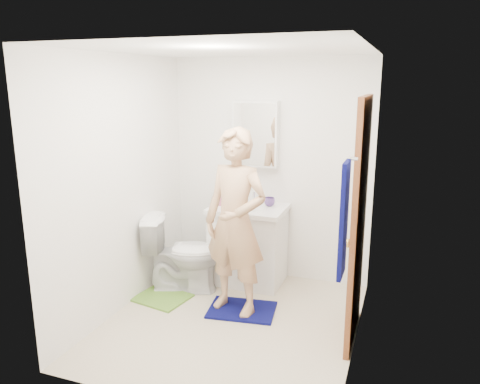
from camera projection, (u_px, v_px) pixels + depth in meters
name	position (u px, v px, depth m)	size (l,w,h in m)	color
floor	(231.00, 323.00, 4.29)	(2.20, 2.40, 0.02)	beige
ceiling	(230.00, 48.00, 3.72)	(2.20, 2.40, 0.02)	white
wall_back	(270.00, 170.00, 5.11)	(2.20, 0.02, 2.40)	white
wall_front	(161.00, 240.00, 2.90)	(2.20, 0.02, 2.40)	white
wall_left	(120.00, 186.00, 4.37)	(0.02, 2.40, 2.40)	white
wall_right	(364.00, 207.00, 3.64)	(0.02, 2.40, 2.40)	white
vanity_cabinet	(248.00, 247.00, 5.08)	(0.75, 0.55, 0.80)	white
countertop	(249.00, 209.00, 4.98)	(0.79, 0.59, 0.05)	white
sink_basin	(249.00, 208.00, 4.98)	(0.40, 0.40, 0.03)	white
faucet	(254.00, 197.00, 5.12)	(0.03, 0.03, 0.12)	silver
medicine_cabinet	(256.00, 134.00, 5.00)	(0.50, 0.12, 0.70)	white
mirror_panel	(254.00, 135.00, 4.95)	(0.46, 0.01, 0.66)	white
door	(359.00, 223.00, 3.83)	(0.05, 0.80, 2.05)	brown
door_knob	(348.00, 243.00, 3.57)	(0.07, 0.07, 0.07)	gold
towel	(344.00, 220.00, 3.13)	(0.03, 0.24, 0.80)	#080A4F
towel_hook	(353.00, 159.00, 3.02)	(0.02, 0.02, 0.06)	silver
toilet	(183.00, 253.00, 4.88)	(0.45, 0.79, 0.81)	white
bath_mat	(242.00, 310.00, 4.49)	(0.63, 0.45, 0.02)	#080A4F
green_rug	(162.00, 298.00, 4.75)	(0.51, 0.43, 0.02)	#659A33
soap_dispenser	(221.00, 196.00, 5.02)	(0.09, 0.10, 0.21)	#AB5067
toothbrush_cup	(269.00, 202.00, 4.99)	(0.12, 0.12, 0.09)	#5D408C
man	(236.00, 222.00, 4.29)	(0.63, 0.42, 1.74)	tan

